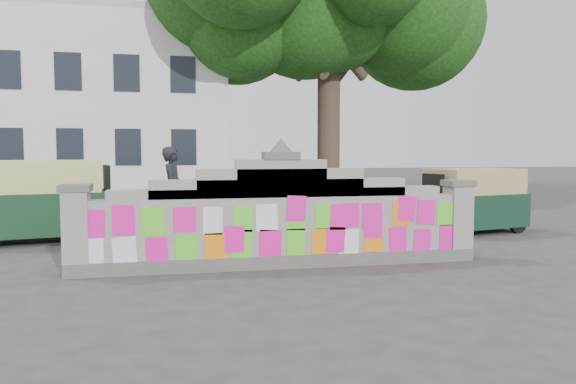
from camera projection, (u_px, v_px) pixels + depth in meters
name	position (u px, v px, depth m)	size (l,w,h in m)	color
ground	(281.00, 267.00, 8.80)	(100.00, 100.00, 0.00)	#383533
parapet_wall	(281.00, 219.00, 8.74)	(6.48, 0.44, 2.01)	#4C4C49
building	(61.00, 108.00, 28.48)	(16.00, 10.00, 8.90)	silver
shade_tree	(329.00, 3.00, 26.96)	(12.00, 10.00, 12.00)	#38281E
cyclist_bike	(173.00, 220.00, 10.86)	(0.65, 1.85, 0.97)	black
cyclist_rider	(173.00, 202.00, 10.83)	(0.60, 0.39, 1.65)	black
pedestrian	(274.00, 193.00, 12.07)	(0.89, 0.69, 1.83)	#258927
rickshaw_left	(43.00, 199.00, 11.27)	(3.03, 1.83, 1.63)	#11341C
rickshaw_right	(471.00, 200.00, 12.47)	(2.65, 1.66, 1.42)	#10311F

